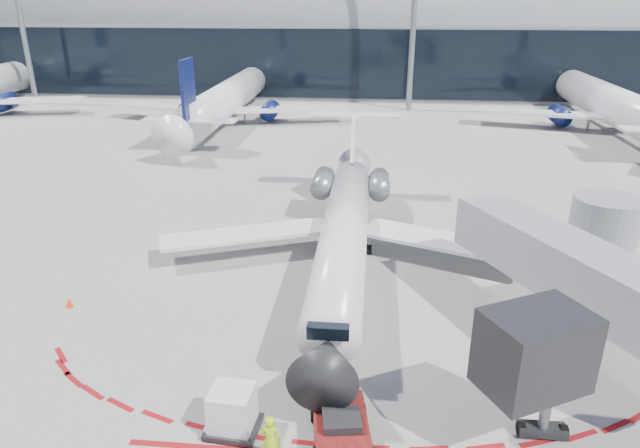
# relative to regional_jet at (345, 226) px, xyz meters

# --- Properties ---
(ground) EXTENTS (260.00, 260.00, 0.00)m
(ground) POSITION_rel_regional_jet_xyz_m (0.64, -2.96, -2.15)
(ground) COLOR gray
(ground) RESTS_ON ground
(apron_centerline) EXTENTS (0.25, 40.00, 0.01)m
(apron_centerline) POSITION_rel_regional_jet_xyz_m (0.64, -0.96, -2.14)
(apron_centerline) COLOR silver
(apron_centerline) RESTS_ON ground
(terminal_building) EXTENTS (150.00, 24.15, 24.00)m
(terminal_building) POSITION_rel_regional_jet_xyz_m (0.64, 62.02, 6.37)
(terminal_building) COLOR #94979A
(terminal_building) RESTS_ON ground
(jet_bridge) EXTENTS (10.03, 15.20, 4.90)m
(jet_bridge) POSITION_rel_regional_jet_xyz_m (10.44, -5.97, 0.86)
(jet_bridge) COLOR gray
(jet_bridge) RESTS_ON ground
(light_mast_west) EXTENTS (0.70, 0.70, 25.00)m
(light_mast_west) POSITION_rel_regional_jet_xyz_m (-44.36, 45.04, 10.35)
(light_mast_west) COLOR gray
(light_mast_west) RESTS_ON ground
(light_mast_centre) EXTENTS (0.70, 0.70, 25.00)m
(light_mast_centre) POSITION_rel_regional_jet_xyz_m (5.64, 45.04, 10.35)
(light_mast_centre) COLOR gray
(light_mast_centre) RESTS_ON ground
(regional_jet) EXTENTS (20.81, 25.67, 6.43)m
(regional_jet) POSITION_rel_regional_jet_xyz_m (0.00, 0.00, 0.00)
(regional_jet) COLOR silver
(regional_jet) RESTS_ON ground
(pushback_tug) EXTENTS (2.28, 4.59, 1.17)m
(pushback_tug) POSITION_rel_regional_jet_xyz_m (0.64, -13.67, -1.63)
(pushback_tug) COLOR #520B12
(pushback_tug) RESTS_ON ground
(ramp_worker) EXTENTS (0.71, 0.50, 1.83)m
(ramp_worker) POSITION_rel_regional_jet_xyz_m (-1.50, -14.89, -1.23)
(ramp_worker) COLOR #AFDA16
(ramp_worker) RESTS_ON ground
(uld_container) EXTENTS (1.88, 1.64, 1.66)m
(uld_container) POSITION_rel_regional_jet_xyz_m (-3.03, -13.58, -1.33)
(uld_container) COLOR black
(uld_container) RESTS_ON ground
(safety_cone_left) EXTENTS (0.34, 0.34, 0.47)m
(safety_cone_left) POSITION_rel_regional_jet_xyz_m (-12.77, -6.20, -1.91)
(safety_cone_left) COLOR #FE3E05
(safety_cone_left) RESTS_ON ground
(bg_airliner_1) EXTENTS (32.72, 34.64, 10.58)m
(bg_airliner_1) POSITION_rel_regional_jet_xyz_m (-15.50, 36.18, 3.15)
(bg_airliner_1) COLOR silver
(bg_airliner_1) RESTS_ON ground
(bg_airliner_2) EXTENTS (33.79, 35.78, 10.93)m
(bg_airliner_2) POSITION_rel_regional_jet_xyz_m (26.73, 36.31, 3.32)
(bg_airliner_2) COLOR silver
(bg_airliner_2) RESTS_ON ground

